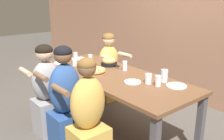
{
  "coord_description": "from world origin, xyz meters",
  "views": [
    {
      "loc": [
        2.23,
        -1.83,
        1.7
      ],
      "look_at": [
        0.0,
        0.0,
        0.83
      ],
      "focal_mm": 40.0,
      "sensor_mm": 36.0,
      "label": 1
    }
  ],
  "objects_px": {
    "empty_plate_a": "(176,86)",
    "drinking_glass_a": "(76,58)",
    "drinking_glass_c": "(158,82)",
    "diner_near_midleft": "(47,94)",
    "pizza_board_main": "(94,71)",
    "cocktail_glass_blue": "(75,63)",
    "drinking_glass_e": "(90,58)",
    "drinking_glass_b": "(148,79)",
    "empty_plate_b": "(60,63)",
    "diner_near_center": "(66,105)",
    "empty_plate_c": "(133,82)",
    "drinking_glass_f": "(164,77)",
    "skillet_bowl": "(109,62)",
    "diner_near_midright": "(88,122)",
    "drinking_glass_d": "(125,66)",
    "diner_far_left": "(109,69)",
    "empty_plate_d": "(79,59)"
  },
  "relations": [
    {
      "from": "empty_plate_b",
      "to": "diner_near_center",
      "type": "distance_m",
      "value": 0.94
    },
    {
      "from": "empty_plate_c",
      "to": "diner_near_midright",
      "type": "relative_size",
      "value": 0.16
    },
    {
      "from": "drinking_glass_b",
      "to": "diner_near_midleft",
      "type": "height_order",
      "value": "diner_near_midleft"
    },
    {
      "from": "skillet_bowl",
      "to": "diner_near_midleft",
      "type": "height_order",
      "value": "diner_near_midleft"
    },
    {
      "from": "empty_plate_c",
      "to": "diner_near_midleft",
      "type": "distance_m",
      "value": 1.09
    },
    {
      "from": "empty_plate_a",
      "to": "drinking_glass_a",
      "type": "xyz_separation_m",
      "value": [
        -1.49,
        -0.31,
        0.07
      ]
    },
    {
      "from": "diner_near_midright",
      "to": "diner_near_midleft",
      "type": "bearing_deg",
      "value": 90.0
    },
    {
      "from": "cocktail_glass_blue",
      "to": "drinking_glass_e",
      "type": "xyz_separation_m",
      "value": [
        0.0,
        0.25,
        0.02
      ]
    },
    {
      "from": "empty_plate_c",
      "to": "diner_near_center",
      "type": "relative_size",
      "value": 0.15
    },
    {
      "from": "drinking_glass_e",
      "to": "skillet_bowl",
      "type": "bearing_deg",
      "value": 18.49
    },
    {
      "from": "drinking_glass_b",
      "to": "pizza_board_main",
      "type": "bearing_deg",
      "value": -159.63
    },
    {
      "from": "drinking_glass_f",
      "to": "diner_near_midright",
      "type": "relative_size",
      "value": 0.12
    },
    {
      "from": "diner_near_midleft",
      "to": "pizza_board_main",
      "type": "bearing_deg",
      "value": -35.48
    },
    {
      "from": "drinking_glass_c",
      "to": "diner_near_midleft",
      "type": "bearing_deg",
      "value": -146.29
    },
    {
      "from": "pizza_board_main",
      "to": "drinking_glass_a",
      "type": "distance_m",
      "value": 0.61
    },
    {
      "from": "empty_plate_a",
      "to": "diner_near_midleft",
      "type": "distance_m",
      "value": 1.54
    },
    {
      "from": "cocktail_glass_blue",
      "to": "pizza_board_main",
      "type": "bearing_deg",
      "value": -1.72
    },
    {
      "from": "drinking_glass_c",
      "to": "diner_near_midleft",
      "type": "height_order",
      "value": "diner_near_midleft"
    },
    {
      "from": "skillet_bowl",
      "to": "diner_near_midright",
      "type": "relative_size",
      "value": 0.27
    },
    {
      "from": "skillet_bowl",
      "to": "empty_plate_d",
      "type": "bearing_deg",
      "value": -166.66
    },
    {
      "from": "empty_plate_a",
      "to": "diner_near_midright",
      "type": "height_order",
      "value": "diner_near_midright"
    },
    {
      "from": "skillet_bowl",
      "to": "empty_plate_b",
      "type": "height_order",
      "value": "skillet_bowl"
    },
    {
      "from": "pizza_board_main",
      "to": "drinking_glass_e",
      "type": "bearing_deg",
      "value": 150.67
    },
    {
      "from": "empty_plate_a",
      "to": "skillet_bowl",
      "type": "bearing_deg",
      "value": -177.8
    },
    {
      "from": "empty_plate_b",
      "to": "drinking_glass_e",
      "type": "relative_size",
      "value": 1.65
    },
    {
      "from": "empty_plate_d",
      "to": "drinking_glass_d",
      "type": "xyz_separation_m",
      "value": [
        0.87,
        0.14,
        0.05
      ]
    },
    {
      "from": "empty_plate_a",
      "to": "pizza_board_main",
      "type": "bearing_deg",
      "value": -155.46
    },
    {
      "from": "diner_near_midright",
      "to": "diner_far_left",
      "type": "bearing_deg",
      "value": 45.03
    },
    {
      "from": "skillet_bowl",
      "to": "diner_far_left",
      "type": "bearing_deg",
      "value": 141.81
    },
    {
      "from": "drinking_glass_b",
      "to": "diner_near_midleft",
      "type": "relative_size",
      "value": 0.1
    },
    {
      "from": "empty_plate_c",
      "to": "drinking_glass_c",
      "type": "relative_size",
      "value": 1.61
    },
    {
      "from": "skillet_bowl",
      "to": "diner_near_midleft",
      "type": "distance_m",
      "value": 0.91
    },
    {
      "from": "pizza_board_main",
      "to": "diner_near_center",
      "type": "height_order",
      "value": "diner_near_center"
    },
    {
      "from": "diner_near_midright",
      "to": "pizza_board_main",
      "type": "bearing_deg",
      "value": 49.29
    },
    {
      "from": "drinking_glass_a",
      "to": "drinking_glass_f",
      "type": "distance_m",
      "value": 1.36
    },
    {
      "from": "cocktail_glass_blue",
      "to": "drinking_glass_f",
      "type": "relative_size",
      "value": 0.79
    },
    {
      "from": "pizza_board_main",
      "to": "skillet_bowl",
      "type": "bearing_deg",
      "value": 115.69
    },
    {
      "from": "diner_near_center",
      "to": "diner_near_midleft",
      "type": "height_order",
      "value": "diner_near_center"
    },
    {
      "from": "pizza_board_main",
      "to": "drinking_glass_b",
      "type": "xyz_separation_m",
      "value": [
        0.65,
        0.24,
        0.01
      ]
    },
    {
      "from": "empty_plate_d",
      "to": "drinking_glass_a",
      "type": "height_order",
      "value": "drinking_glass_a"
    },
    {
      "from": "diner_near_center",
      "to": "empty_plate_b",
      "type": "bearing_deg",
      "value": 64.78
    },
    {
      "from": "empty_plate_c",
      "to": "drinking_glass_e",
      "type": "height_order",
      "value": "drinking_glass_e"
    },
    {
      "from": "pizza_board_main",
      "to": "drinking_glass_e",
      "type": "distance_m",
      "value": 0.55
    },
    {
      "from": "empty_plate_b",
      "to": "cocktail_glass_blue",
      "type": "xyz_separation_m",
      "value": [
        0.22,
        0.1,
        0.03
      ]
    },
    {
      "from": "drinking_glass_c",
      "to": "diner_far_left",
      "type": "distance_m",
      "value": 1.61
    },
    {
      "from": "empty_plate_a",
      "to": "diner_near_center",
      "type": "xyz_separation_m",
      "value": [
        -0.78,
        -0.89,
        -0.24
      ]
    },
    {
      "from": "cocktail_glass_blue",
      "to": "drinking_glass_d",
      "type": "bearing_deg",
      "value": 30.89
    },
    {
      "from": "diner_near_midleft",
      "to": "diner_near_midright",
      "type": "bearing_deg",
      "value": -90.0
    },
    {
      "from": "drinking_glass_b",
      "to": "drinking_glass_c",
      "type": "relative_size",
      "value": 0.95
    },
    {
      "from": "diner_far_left",
      "to": "drinking_glass_c",
      "type": "bearing_deg",
      "value": 70.42
    }
  ]
}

